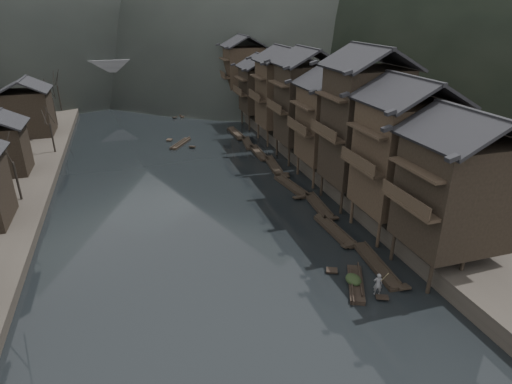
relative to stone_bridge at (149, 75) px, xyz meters
name	(u,v)px	position (x,y,z in m)	size (l,w,h in m)	color
water	(213,252)	(0.00, -72.00, -5.11)	(300.00, 300.00, 0.00)	black
right_bank	(350,114)	(35.00, -32.00, -4.21)	(40.00, 200.00, 1.80)	#2D2823
stilt_houses	(312,97)	(17.28, -53.07, 3.92)	(9.00, 67.60, 16.61)	black
bare_trees	(28,133)	(-17.00, -50.57, 1.23)	(3.93, 70.58, 7.86)	black
moored_sampans	(281,175)	(11.90, -56.77, -4.91)	(2.92, 49.24, 0.47)	black
midriver_boats	(174,113)	(3.25, -18.30, -4.91)	(9.46, 43.79, 0.45)	black
stone_bridge	(149,75)	(0.00, 0.00, 0.00)	(40.00, 6.00, 9.00)	#4C4C4F
hero_sampan	(356,283)	(9.50, -80.01, -4.91)	(3.06, 5.13, 0.44)	black
cargo_heap	(354,276)	(9.39, -79.79, -4.32)	(1.16, 1.51, 0.69)	black
boatman	(378,281)	(10.29, -81.67, -3.76)	(0.66, 0.43, 1.81)	#565759
bamboo_pole	(385,252)	(10.49, -81.67, -1.31)	(0.06, 0.06, 3.91)	#8C7A51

